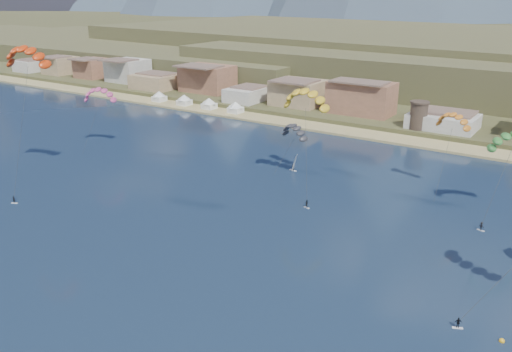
# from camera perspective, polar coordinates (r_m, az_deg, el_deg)

# --- Properties ---
(ground) EXTENTS (2400.00, 2400.00, 0.00)m
(ground) POSITION_cam_1_polar(r_m,az_deg,el_deg) (80.08, -13.13, -13.26)
(ground) COLOR #0E1B33
(ground) RESTS_ON ground
(beach) EXTENTS (2200.00, 12.00, 0.90)m
(beach) POSITION_cam_1_polar(r_m,az_deg,el_deg) (164.58, 14.45, 4.01)
(beach) COLOR tan
(beach) RESTS_ON ground
(town) EXTENTS (400.00, 24.00, 12.00)m
(town) POSITION_cam_1_polar(r_m,az_deg,el_deg) (192.97, 4.97, 9.15)
(town) COLOR silver
(town) RESTS_ON ground
(watchtower) EXTENTS (5.82, 5.82, 8.60)m
(watchtower) POSITION_cam_1_polar(r_m,az_deg,el_deg) (169.09, 17.15, 6.30)
(watchtower) COLOR #47382D
(watchtower) RESTS_ON ground
(beach_tents) EXTENTS (43.40, 6.40, 5.00)m
(beach_tents) POSITION_cam_1_polar(r_m,az_deg,el_deg) (200.95, -6.51, 8.27)
(beach_tents) COLOR white
(beach_tents) RESTS_ON ground
(kitesurfer_red) EXTENTS (13.25, 16.29, 33.07)m
(kitesurfer_red) POSITION_cam_1_polar(r_m,az_deg,el_deg) (127.45, -23.56, 12.07)
(kitesurfer_red) COLOR silver
(kitesurfer_red) RESTS_ON ground
(kitesurfer_yellow) EXTENTS (13.25, 13.81, 24.70)m
(kitesurfer_yellow) POSITION_cam_1_polar(r_m,az_deg,el_deg) (116.03, 5.42, 8.58)
(kitesurfer_yellow) COLOR silver
(kitesurfer_yellow) RESTS_ON ground
(distant_kite_pink) EXTENTS (10.08, 7.82, 18.92)m
(distant_kite_pink) POSITION_cam_1_polar(r_m,az_deg,el_deg) (152.87, -16.57, 8.65)
(distant_kite_pink) COLOR #262626
(distant_kite_pink) RESTS_ON ground
(distant_kite_dark) EXTENTS (9.14, 7.08, 13.63)m
(distant_kite_dark) POSITION_cam_1_polar(r_m,az_deg,el_deg) (130.74, 4.18, 5.11)
(distant_kite_dark) COLOR #262626
(distant_kite_dark) RESTS_ON ground
(distant_kite_orange) EXTENTS (8.49, 6.57, 19.52)m
(distant_kite_orange) POSITION_cam_1_polar(r_m,az_deg,el_deg) (120.05, 20.56, 5.90)
(distant_kite_orange) COLOR #262626
(distant_kite_orange) RESTS_ON ground
(windsurfer) EXTENTS (2.32, 2.56, 3.97)m
(windsurfer) POSITION_cam_1_polar(r_m,az_deg,el_deg) (131.16, 4.09, 1.11)
(windsurfer) COLOR silver
(windsurfer) RESTS_ON ground
(buoy) EXTENTS (0.72, 0.72, 0.72)m
(buoy) POSITION_cam_1_polar(r_m,az_deg,el_deg) (77.60, 25.00, -15.83)
(buoy) COLOR yellow
(buoy) RESTS_ON ground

